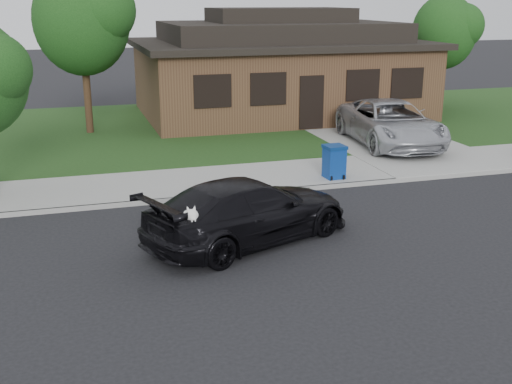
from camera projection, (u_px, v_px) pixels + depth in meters
name	position (u px, v px, depth m)	size (l,w,h in m)	color
ground	(323.00, 236.00, 14.57)	(120.00, 120.00, 0.00)	black
sidewalk	(259.00, 177.00, 19.13)	(60.00, 3.00, 0.12)	gray
curb	(275.00, 191.00, 17.76)	(60.00, 0.12, 0.12)	gray
lawn	(202.00, 127.00, 26.46)	(60.00, 13.00, 0.13)	#193814
driveway	(367.00, 133.00, 25.36)	(4.50, 13.00, 0.14)	gray
sedan	(248.00, 211.00, 14.05)	(5.30, 3.73, 1.42)	black
minivan	(390.00, 123.00, 22.88)	(2.58, 5.58, 1.55)	#B6B8BE
recycling_bin	(334.00, 161.00, 18.73)	(0.62, 0.65, 0.97)	navy
house	(279.00, 69.00, 28.79)	(12.60, 8.60, 4.65)	#422B1C
tree_0	(86.00, 18.00, 23.88)	(3.78, 3.60, 6.34)	#332114
tree_1	(448.00, 31.00, 30.02)	(3.15, 3.00, 5.25)	#332114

